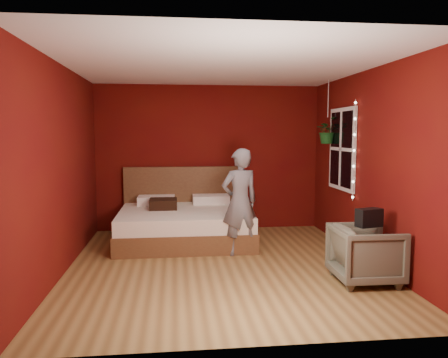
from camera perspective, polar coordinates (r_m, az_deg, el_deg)
floor at (r=5.91m, az=-0.24°, el=-11.17°), size 4.50×4.50×0.00m
room_walls at (r=5.65m, az=-0.25°, el=5.33°), size 4.04×4.54×2.62m
window at (r=7.01m, az=15.13°, el=3.79°), size 0.05×0.97×1.27m
fairy_lights at (r=6.51m, az=16.63°, el=3.59°), size 0.04×0.04×1.45m
bed at (r=7.17m, az=-5.17°, el=-5.66°), size 2.09×1.78×1.15m
person at (r=6.26m, az=2.08°, el=-3.00°), size 0.64×0.51×1.53m
armchair at (r=5.44m, az=18.03°, el=-9.31°), size 0.75×0.73×0.67m
handbag at (r=5.31m, az=18.42°, el=-4.81°), size 0.32×0.22×0.21m
throw_pillow at (r=7.18m, az=-7.93°, el=-3.23°), size 0.44×0.44×0.16m
hanging_plant at (r=7.37m, az=13.36°, el=6.18°), size 0.48×0.45×1.03m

